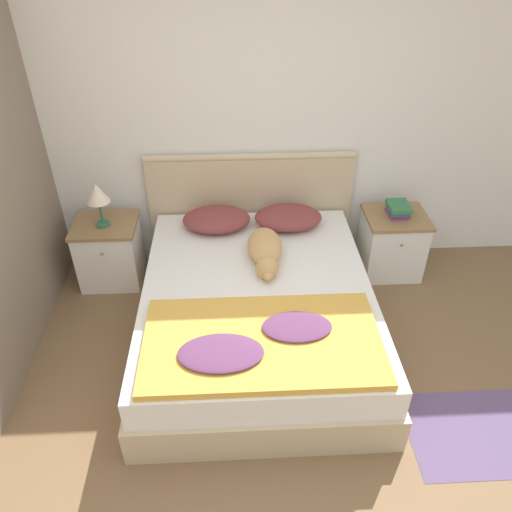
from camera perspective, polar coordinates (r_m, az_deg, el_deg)
ground_plane at (r=3.13m, az=1.22°, el=-22.51°), size 16.00×16.00×0.00m
wall_back at (r=4.02m, az=-0.72°, el=15.53°), size 9.00×0.06×2.55m
bed at (r=3.61m, az=0.17°, el=-6.40°), size 1.63×2.01×0.49m
headboard at (r=4.28m, az=-0.58°, el=5.71°), size 1.71×0.06×1.01m
nightstand_left at (r=4.31m, az=-16.34°, el=0.48°), size 0.50×0.46×0.55m
nightstand_right at (r=4.39m, az=15.24°, el=1.41°), size 0.50×0.46×0.55m
pillow_left at (r=4.02m, az=-4.54°, el=4.21°), size 0.54×0.39×0.15m
pillow_right at (r=4.05m, az=3.69°, el=4.44°), size 0.54×0.39×0.15m
quilt at (r=3.00m, az=0.57°, el=-9.75°), size 1.41×0.78×0.08m
dog at (r=3.63m, az=1.08°, el=0.68°), size 0.26×0.66×0.17m
book_stack at (r=4.23m, az=15.92°, el=5.14°), size 0.17×0.22×0.10m
table_lamp at (r=4.01m, az=-17.69°, el=6.69°), size 0.18×0.18×0.36m
rug at (r=3.57m, az=26.16°, el=-17.53°), size 1.15×0.62×0.00m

